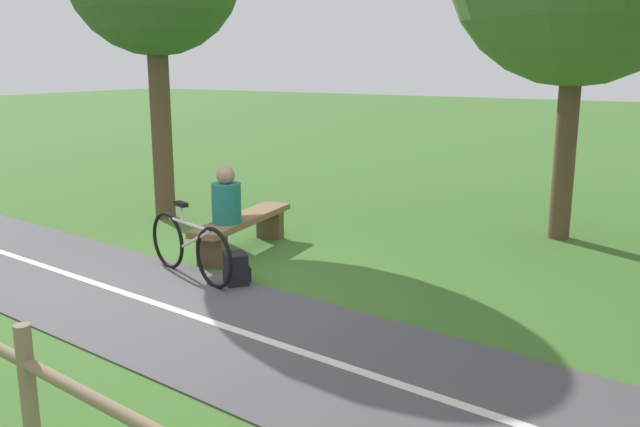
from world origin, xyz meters
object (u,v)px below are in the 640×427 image
object	(u,v)px
bicycle	(190,247)
backpack	(236,269)
person_seated	(226,199)
bench	(243,227)

from	to	relation	value
bicycle	backpack	size ratio (longest dim) A/B	4.41
person_seated	bicycle	bearing A→B (deg)	0.90
backpack	bicycle	bearing A→B (deg)	-83.25
bench	bicycle	xyz separation A→B (m)	(1.22, 0.17, 0.04)
bicycle	backpack	world-z (taller)	bicycle
bench	person_seated	size ratio (longest dim) A/B	2.80
person_seated	backpack	bearing A→B (deg)	36.77
person_seated	backpack	distance (m)	1.22
bench	backpack	size ratio (longest dim) A/B	5.48
bench	person_seated	bearing A→B (deg)	0.00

